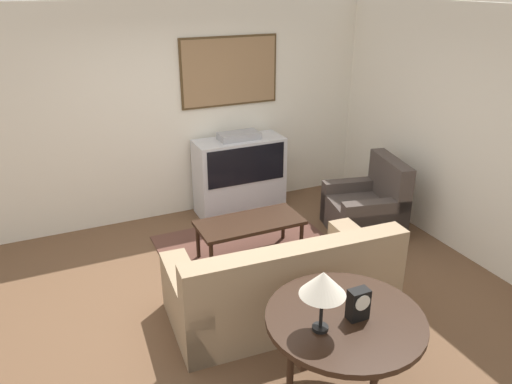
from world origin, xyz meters
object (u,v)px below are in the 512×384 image
at_px(coffee_table, 250,225).
at_px(table_lamp, 323,284).
at_px(console_table, 345,324).
at_px(tv, 240,175).
at_px(couch, 282,287).
at_px(armchair, 367,209).
at_px(mantel_clock, 358,304).

height_order(coffee_table, table_lamp, table_lamp).
height_order(console_table, table_lamp, table_lamp).
height_order(tv, couch, tv).
relative_size(armchair, mantel_clock, 4.34).
bearing_deg(mantel_clock, coffee_table, 85.54).
relative_size(tv, console_table, 1.04).
relative_size(armchair, coffee_table, 0.85).
relative_size(tv, armchair, 1.17).
xyz_separation_m(armchair, console_table, (-1.81, -2.18, 0.40)).
xyz_separation_m(tv, console_table, (-0.61, -3.37, 0.18)).
bearing_deg(armchair, tv, -122.53).
distance_m(couch, console_table, 1.18).
distance_m(tv, armchair, 1.70).
xyz_separation_m(coffee_table, console_table, (-0.24, -2.19, 0.29)).
bearing_deg(armchair, coffee_table, -78.01).
bearing_deg(console_table, mantel_clock, -35.49).
bearing_deg(coffee_table, mantel_clock, -94.46).
bearing_deg(couch, console_table, 88.70).
distance_m(couch, coffee_table, 1.10).
xyz_separation_m(couch, mantel_clock, (-0.03, -1.15, 0.58)).
height_order(armchair, mantel_clock, mantel_clock).
bearing_deg(couch, mantel_clock, 91.93).
bearing_deg(coffee_table, tv, 72.44).
relative_size(console_table, table_lamp, 2.49).
xyz_separation_m(couch, coffee_table, (0.15, 1.08, 0.11)).
distance_m(tv, couch, 2.33).
bearing_deg(armchair, mantel_clock, -25.86).
height_order(couch, armchair, armchair).
relative_size(table_lamp, mantel_clock, 1.97).
xyz_separation_m(armchair, mantel_clock, (-1.75, -2.22, 0.58)).
bearing_deg(armchair, console_table, -27.39).
height_order(coffee_table, mantel_clock, mantel_clock).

